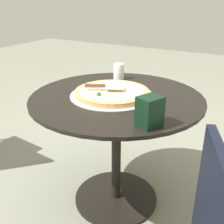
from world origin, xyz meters
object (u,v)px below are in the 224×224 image
(drinking_cup, at_px, (119,71))
(napkin_dispenser, at_px, (150,111))
(patio_table, at_px, (116,126))
(pizza_server, at_px, (104,86))
(pizza_on_tray, at_px, (112,93))

(drinking_cup, bearing_deg, napkin_dispenser, -50.89)
(patio_table, height_order, napkin_dispenser, napkin_dispenser)
(napkin_dispenser, bearing_deg, pizza_server, 81.01)
(drinking_cup, bearing_deg, pizza_server, -74.85)
(patio_table, relative_size, pizza_server, 4.53)
(patio_table, distance_m, pizza_on_tray, 0.20)
(drinking_cup, relative_size, napkin_dispenser, 0.77)
(pizza_server, bearing_deg, patio_table, 33.42)
(patio_table, bearing_deg, pizza_server, -146.58)
(pizza_server, xyz_separation_m, napkin_dispenser, (0.35, -0.22, 0.01))
(pizza_server, bearing_deg, drinking_cup, 105.15)
(napkin_dispenser, bearing_deg, pizza_on_tray, 75.34)
(pizza_server, relative_size, drinking_cup, 2.09)
(patio_table, xyz_separation_m, pizza_server, (-0.06, -0.04, 0.24))
(drinking_cup, bearing_deg, pizza_on_tray, -68.07)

